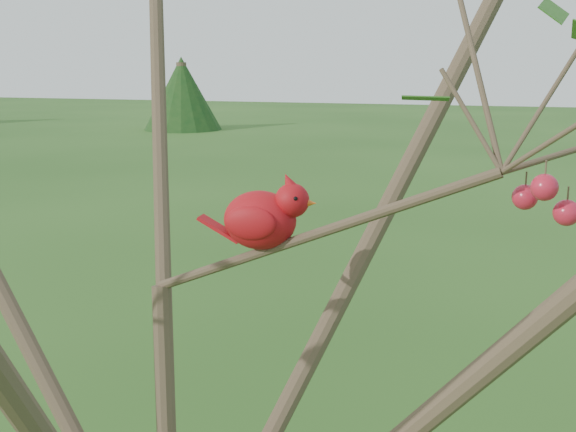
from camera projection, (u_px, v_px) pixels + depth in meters
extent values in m
sphere|color=red|center=(544.00, 187.00, 1.05)|extent=(0.04, 0.04, 0.04)
sphere|color=red|center=(525.00, 197.00, 1.12)|extent=(0.04, 0.04, 0.04)
sphere|color=red|center=(567.00, 213.00, 1.08)|extent=(0.04, 0.04, 0.04)
ellipsoid|color=#B00F10|center=(260.00, 220.00, 1.25)|extent=(0.13, 0.10, 0.10)
sphere|color=#B00F10|center=(292.00, 200.00, 1.22)|extent=(0.06, 0.06, 0.06)
cone|color=#B00F10|center=(289.00, 183.00, 1.22)|extent=(0.04, 0.03, 0.04)
cone|color=#D85914|center=(309.00, 203.00, 1.22)|extent=(0.03, 0.02, 0.02)
ellipsoid|color=black|center=(303.00, 203.00, 1.22)|extent=(0.02, 0.03, 0.03)
cube|color=#B00F10|center=(220.00, 229.00, 1.27)|extent=(0.08, 0.03, 0.04)
ellipsoid|color=#B00F10|center=(264.00, 214.00, 1.28)|extent=(0.09, 0.03, 0.06)
ellipsoid|color=#B00F10|center=(250.00, 223.00, 1.21)|extent=(0.09, 0.03, 0.06)
cylinder|color=#493627|center=(182.00, 96.00, 25.26)|extent=(0.35, 0.35, 2.34)
cone|color=#143613|center=(182.00, 93.00, 25.24)|extent=(2.73, 2.73, 2.53)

